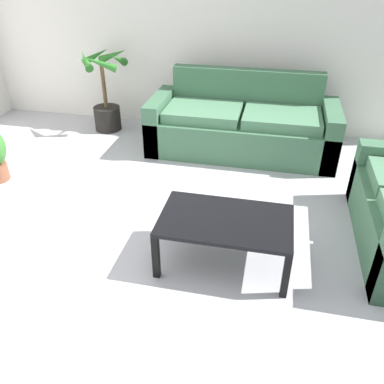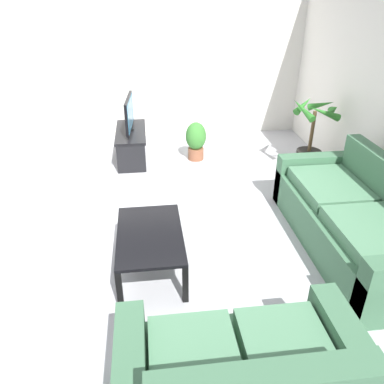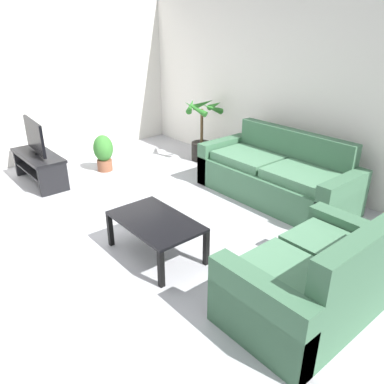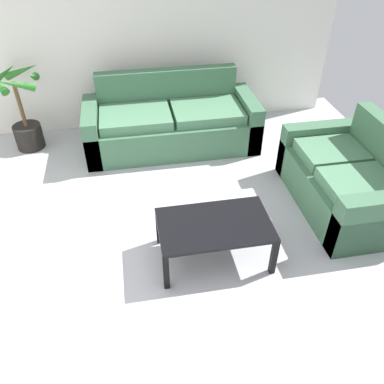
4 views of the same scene
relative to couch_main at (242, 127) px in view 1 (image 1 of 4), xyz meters
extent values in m
plane|color=#B2B2B7|center=(-0.64, -2.28, -0.30)|extent=(6.60, 6.60, 0.00)
cube|color=silver|center=(-0.64, 0.72, 1.05)|extent=(6.00, 0.06, 2.70)
cube|color=#3F6B4C|center=(0.00, -0.03, -0.09)|extent=(2.18, 0.90, 0.42)
cube|color=#3F6B4C|center=(0.00, 0.34, 0.36)|extent=(1.82, 0.16, 0.48)
cube|color=#3F6B4C|center=(-1.00, -0.03, 0.01)|extent=(0.18, 0.90, 0.62)
cube|color=#3F6B4C|center=(1.00, -0.03, 0.01)|extent=(0.18, 0.90, 0.62)
cube|color=#4F7F5D|center=(-0.45, -0.08, 0.18)|extent=(0.87, 0.66, 0.12)
cube|color=#4F7F5D|center=(0.45, -0.08, 0.18)|extent=(0.87, 0.66, 0.12)
cube|color=black|center=(0.10, -2.07, 0.09)|extent=(0.99, 0.61, 0.03)
cube|color=black|center=(-0.37, -2.35, -0.11)|extent=(0.05, 0.05, 0.38)
cube|color=black|center=(0.57, -2.35, -0.11)|extent=(0.05, 0.05, 0.38)
cube|color=black|center=(-0.37, -1.80, -0.11)|extent=(0.05, 0.05, 0.38)
cube|color=black|center=(0.57, -1.80, -0.11)|extent=(0.05, 0.05, 0.38)
cylinder|color=black|center=(-1.84, 0.27, -0.15)|extent=(0.35, 0.35, 0.31)
cylinder|color=brown|center=(-1.84, 0.27, 0.30)|extent=(0.05, 0.05, 0.58)
cone|color=#2B7427|center=(-1.61, 0.28, 0.64)|extent=(0.13, 0.48, 0.26)
cone|color=#2B7427|center=(-1.77, 0.49, 0.64)|extent=(0.49, 0.25, 0.27)
cone|color=#2B7427|center=(-1.97, 0.40, 0.64)|extent=(0.34, 0.33, 0.23)
cone|color=#2B7427|center=(-1.99, 0.15, 0.64)|extent=(0.32, 0.37, 0.23)
cone|color=#2B7427|center=(-1.78, 0.06, 0.64)|extent=(0.45, 0.23, 0.25)
camera|label=1|loc=(0.37, -4.49, 1.83)|focal=37.20mm
camera|label=2|loc=(3.07, -2.05, 2.15)|focal=36.09mm
camera|label=3|loc=(2.97, -4.00, 1.98)|focal=35.86mm
camera|label=4|loc=(-0.54, -4.50, 2.41)|focal=36.42mm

